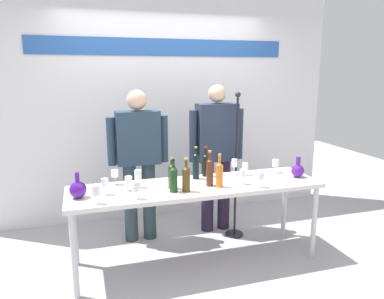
{
  "coord_description": "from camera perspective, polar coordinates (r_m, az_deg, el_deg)",
  "views": [
    {
      "loc": [
        -1.0,
        -3.1,
        1.82
      ],
      "look_at": [
        0.0,
        0.15,
        1.08
      ],
      "focal_mm": 34.14,
      "sensor_mm": 36.0,
      "label": 1
    }
  ],
  "objects": [
    {
      "name": "ground_plane",
      "position": [
        3.73,
        0.71,
        -16.97
      ],
      "size": [
        10.0,
        10.0,
        0.0
      ],
      "primitive_type": "plane",
      "color": "#A6A4A9"
    },
    {
      "name": "back_wall",
      "position": [
        4.58,
        -4.49,
        8.2
      ],
      "size": [
        4.41,
        0.11,
        3.0
      ],
      "color": "silver",
      "rests_on": "ground"
    },
    {
      "name": "display_table",
      "position": [
        3.44,
        0.74,
        -6.53
      ],
      "size": [
        2.36,
        0.64,
        0.78
      ],
      "color": "silver",
      "rests_on": "ground"
    },
    {
      "name": "decanter_blue_left",
      "position": [
        3.2,
        -17.38,
        -5.96
      ],
      "size": [
        0.14,
        0.14,
        0.22
      ],
      "color": "#481589",
      "rests_on": "display_table"
    },
    {
      "name": "decanter_blue_right",
      "position": [
        3.8,
        16.18,
        -3.1
      ],
      "size": [
        0.13,
        0.13,
        0.21
      ],
      "color": "#501A88",
      "rests_on": "display_table"
    },
    {
      "name": "presenter_left",
      "position": [
        3.89,
        -8.36,
        -0.97
      ],
      "size": [
        0.64,
        0.22,
        1.63
      ],
      "color": "#28373E",
      "rests_on": "ground"
    },
    {
      "name": "presenter_right",
      "position": [
        4.11,
        3.82,
        0.11
      ],
      "size": [
        0.63,
        0.22,
        1.67
      ],
      "color": "#23182D",
      "rests_on": "ground"
    },
    {
      "name": "wine_bottle_0",
      "position": [
        3.58,
        0.61,
        -2.42
      ],
      "size": [
        0.06,
        0.06,
        0.32
      ],
      "color": "black",
      "rests_on": "display_table"
    },
    {
      "name": "wine_bottle_1",
      "position": [
        3.34,
        4.3,
        -3.77
      ],
      "size": [
        0.07,
        0.07,
        0.31
      ],
      "color": "orange",
      "rests_on": "display_table"
    },
    {
      "name": "wine_bottle_2",
      "position": [
        3.68,
        2.14,
        -2.23
      ],
      "size": [
        0.07,
        0.07,
        0.3
      ],
      "color": "black",
      "rests_on": "display_table"
    },
    {
      "name": "wine_bottle_3",
      "position": [
        3.36,
        2.8,
        -3.38
      ],
      "size": [
        0.06,
        0.06,
        0.33
      ],
      "color": "#51281A",
      "rests_on": "display_table"
    },
    {
      "name": "wine_bottle_4",
      "position": [
        3.2,
        -2.92,
        -4.54
      ],
      "size": [
        0.07,
        0.07,
        0.3
      ],
      "color": "#183716",
      "rests_on": "display_table"
    },
    {
      "name": "wine_bottle_5",
      "position": [
        3.21,
        -0.92,
        -4.42
      ],
      "size": [
        0.07,
        0.07,
        0.3
      ],
      "color": "#493512",
      "rests_on": "display_table"
    },
    {
      "name": "wine_bottle_6",
      "position": [
        3.29,
        -3.16,
        -4.06
      ],
      "size": [
        0.07,
        0.07,
        0.29
      ],
      "color": "#223B14",
      "rests_on": "display_table"
    },
    {
      "name": "wine_glass_left_0",
      "position": [
        3.36,
        -8.47,
        -3.96
      ],
      "size": [
        0.06,
        0.06,
        0.16
      ],
      "color": "white",
      "rests_on": "display_table"
    },
    {
      "name": "wine_glass_left_1",
      "position": [
        3.28,
        -9.89,
        -4.84
      ],
      "size": [
        0.06,
        0.06,
        0.13
      ],
      "color": "white",
      "rests_on": "display_table"
    },
    {
      "name": "wine_glass_left_2",
      "position": [
        3.02,
        -14.78,
        -6.22
      ],
      "size": [
        0.07,
        0.07,
        0.16
      ],
      "color": "white",
      "rests_on": "display_table"
    },
    {
      "name": "wine_glass_left_3",
      "position": [
        3.22,
        -13.47,
        -5.12
      ],
      "size": [
        0.06,
        0.06,
        0.14
      ],
      "color": "white",
      "rests_on": "display_table"
    },
    {
      "name": "wine_glass_left_4",
      "position": [
        3.06,
        -8.71,
        -5.75
      ],
      "size": [
        0.07,
        0.07,
        0.15
      ],
      "color": "white",
      "rests_on": "display_table"
    },
    {
      "name": "wine_glass_left_5",
      "position": [
        3.48,
        -11.99,
        -3.75
      ],
      "size": [
        0.07,
        0.07,
        0.14
      ],
      "color": "white",
      "rests_on": "display_table"
    },
    {
      "name": "wine_glass_right_0",
      "position": [
        3.44,
        8.01,
        -3.81
      ],
      "size": [
        0.06,
        0.06,
        0.15
      ],
      "color": "white",
      "rests_on": "display_table"
    },
    {
      "name": "wine_glass_right_1",
      "position": [
        3.75,
        8.3,
        -2.68
      ],
      "size": [
        0.06,
        0.06,
        0.13
      ],
      "color": "white",
      "rests_on": "display_table"
    },
    {
      "name": "wine_glass_right_2",
      "position": [
        3.9,
        12.93,
        -2.14
      ],
      "size": [
        0.07,
        0.07,
        0.14
      ],
      "color": "white",
      "rests_on": "display_table"
    },
    {
      "name": "wine_glass_right_3",
      "position": [
        3.76,
        6.64,
        -2.15
      ],
      "size": [
        0.06,
        0.06,
        0.16
      ],
      "color": "white",
      "rests_on": "display_table"
    },
    {
      "name": "wine_glass_right_4",
      "position": [
        3.38,
        10.59,
        -4.1
      ],
      "size": [
        0.07,
        0.07,
        0.14
      ],
      "color": "white",
      "rests_on": "display_table"
    },
    {
      "name": "microphone_stand",
      "position": [
        4.07,
        6.8,
        -6.14
      ],
      "size": [
        0.2,
        0.2,
        1.61
      ],
      "color": "black",
      "rests_on": "ground"
    }
  ]
}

